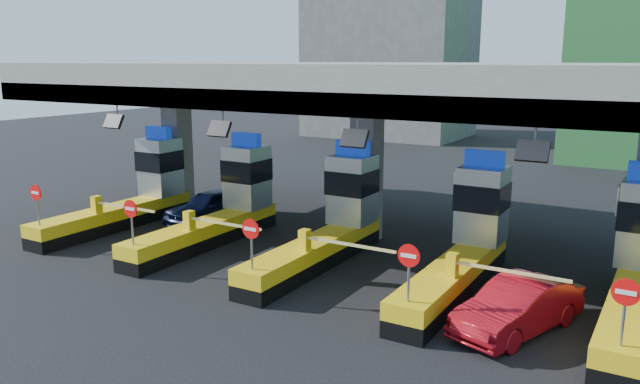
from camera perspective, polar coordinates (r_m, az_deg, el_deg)
The scene contains 10 objects.
ground at distance 22.83m, azimuth 0.80°, elevation -6.19°, with size 120.00×120.00×0.00m, color black.
toll_canopy at distance 24.24m, azimuth 4.27°, elevation 9.63°, with size 28.00×12.09×7.00m.
toll_lane_far_left at distance 28.79m, azimuth -16.44°, elevation 0.04°, with size 4.43×8.00×4.16m.
toll_lane_left at distance 25.42m, azimuth -8.70°, elevation -1.16°, with size 4.43×8.00×4.16m.
toll_lane_center at distance 22.66m, azimuth 1.16°, elevation -2.64°, with size 4.43×8.00×4.16m.
toll_lane_right at distance 20.76m, azimuth 13.30°, elevation -4.35°, with size 4.43×8.00×4.16m.
toll_lane_far_right at distance 19.96m, azimuth 27.18°, elevation -6.05°, with size 4.43×8.00×4.16m.
bg_building_concrete at distance 60.18m, azimuth 6.48°, elevation 13.73°, with size 14.00×10.00×18.00m, color #4C4C49.
van at distance 28.13m, azimuth -9.91°, elevation -1.28°, with size 1.76×4.37×1.49m, color black.
red_car at distance 17.62m, azimuth 17.64°, elevation -9.97°, with size 1.49×4.27×1.41m, color maroon.
Camera 1 is at (10.77, -18.82, 7.14)m, focal length 35.00 mm.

